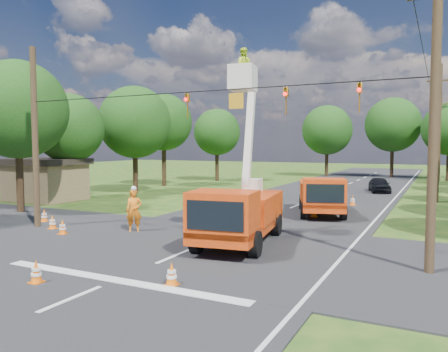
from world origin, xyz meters
The scene contains 30 objects.
ground centered at (0.00, 20.00, 0.00)m, with size 140.00×140.00×0.00m, color #1C4314.
road_main centered at (0.00, 20.00, 0.00)m, with size 12.00×100.00×0.06m, color black.
road_cross centered at (0.00, 2.00, 0.00)m, with size 56.00×10.00×0.07m, color black.
stop_bar centered at (0.00, -3.20, 0.00)m, with size 9.00×0.45×0.02m, color silver.
edge_line centered at (5.60, 20.00, 0.00)m, with size 0.12×90.00×0.02m, color silver.
bucket_truck centered at (1.28, 2.99, 1.71)m, with size 3.42×6.86×8.20m.
second_truck centered at (2.44, 12.25, 1.21)m, with size 4.05×6.60×2.33m.
ground_worker centered at (-4.32, 3.18, 1.03)m, with size 0.75×0.50×2.07m, color orange.
distant_car centered at (3.91, 27.18, 0.67)m, with size 1.59×3.95×1.35m, color black.
traffic_cone_0 centered at (-2.00, -4.42, 0.36)m, with size 0.38×0.38×0.71m.
traffic_cone_1 centered at (1.75, -2.81, 0.36)m, with size 0.38×0.38×0.71m.
traffic_cone_2 centered at (0.52, 8.38, 0.36)m, with size 0.38×0.38×0.71m.
traffic_cone_3 centered at (2.28, 11.21, 0.36)m, with size 0.38×0.38×0.71m.
traffic_cone_4 centered at (-6.88, 1.17, 0.36)m, with size 0.38×0.38×0.71m.
traffic_cone_5 centered at (-8.35, 1.91, 0.36)m, with size 0.38×0.38×0.71m.
traffic_cone_6 centered at (-10.39, 3.20, 0.36)m, with size 0.38×0.38×0.71m.
traffic_cone_7 centered at (3.36, 17.35, 0.36)m, with size 0.38×0.38×0.71m.
pole_right_near centered at (8.50, 2.00, 5.11)m, with size 1.80×0.30×10.00m.
pole_right_mid centered at (8.50, 22.00, 5.11)m, with size 1.80×0.30×10.00m.
pole_right_far centered at (8.50, 42.00, 5.11)m, with size 1.80×0.30×10.00m.
pole_left centered at (-9.50, 2.00, 4.50)m, with size 0.30×0.30×9.00m.
signal_span centered at (2.23, 1.99, 5.88)m, with size 18.00×0.29×1.07m.
shed centered at (-18.00, 10.00, 1.62)m, with size 5.50×4.50×3.15m.
tree_left_b centered at (-14.50, 5.00, 6.31)m, with size 6.00×6.00×9.32m.
tree_left_c centered at (-16.50, 11.00, 5.44)m, with size 5.20×5.20×8.06m.
tree_left_d centered at (-15.00, 17.00, 6.12)m, with size 6.20×6.20×9.24m.
tree_left_e centered at (-16.80, 24.00, 6.49)m, with size 5.80×5.80×9.41m.
tree_left_f centered at (-14.80, 32.00, 5.69)m, with size 5.40×5.40×8.40m.
tree_far_a centered at (-5.00, 45.00, 6.19)m, with size 6.60×6.60×9.50m.
tree_far_b centered at (3.00, 47.00, 6.81)m, with size 7.00×7.00×10.32m.
Camera 1 is at (8.74, -13.37, 4.13)m, focal length 35.00 mm.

